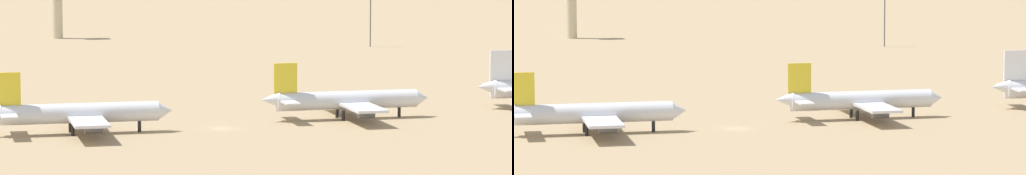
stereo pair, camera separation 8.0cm
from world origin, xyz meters
TOP-DOWN VIEW (x-y plane):
  - ground at (0.00, 0.00)m, footprint 4000.00×4000.00m
  - parked_jet_yellow_2 at (-26.03, 1.22)m, footprint 33.68×28.40m
  - parked_jet_yellow_3 at (25.33, 4.80)m, footprint 32.75×27.57m
  - light_pole_east at (85.39, 142.84)m, footprint 1.80×0.50m

SIDE VIEW (x-z plane):
  - ground at x=0.00m, z-range 0.00..0.00m
  - parked_jet_yellow_3 at x=25.33m, z-range -1.86..8.95m
  - parked_jet_yellow_2 at x=-26.03m, z-range -1.92..9.21m
  - light_pole_east at x=85.39m, z-range 1.20..16.16m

